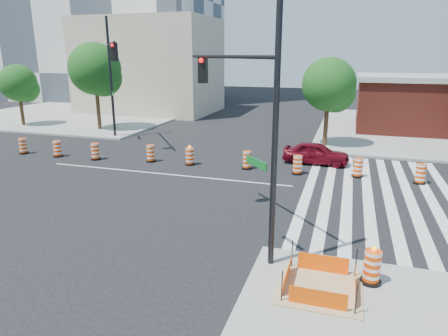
{
  "coord_description": "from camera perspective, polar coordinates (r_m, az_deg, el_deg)",
  "views": [
    {
      "loc": [
        9.36,
        -18.83,
        6.29
      ],
      "look_at": [
        4.25,
        -2.55,
        1.4
      ],
      "focal_mm": 32.0,
      "sensor_mm": 36.0,
      "label": 1
    }
  ],
  "objects": [
    {
      "name": "signal_pole_se",
      "position": [
        12.49,
        3.23,
        9.07
      ],
      "size": [
        4.19,
        4.35,
        7.81
      ],
      "rotation": [
        0.0,
        0.0,
        2.34
      ],
      "color": "black",
      "rests_on": "ground"
    },
    {
      "name": "tree_north_b",
      "position": [
        35.27,
        -17.85,
        12.93
      ],
      "size": [
        4.26,
        4.26,
        7.24
      ],
      "color": "#382314",
      "rests_on": "ground"
    },
    {
      "name": "tree_north_a",
      "position": [
        39.94,
        -27.24,
        10.48
      ],
      "size": [
        3.25,
        3.21,
        5.45
      ],
      "color": "#382314",
      "rests_on": "ground"
    },
    {
      "name": "excavation_pit",
      "position": [
        11.56,
        13.55,
        -16.18
      ],
      "size": [
        2.2,
        2.2,
        0.9
      ],
      "color": "tan",
      "rests_on": "ground"
    },
    {
      "name": "median_drum_7",
      "position": [
        22.2,
        18.57,
        -0.04
      ],
      "size": [
        0.6,
        0.6,
        1.02
      ],
      "color": "black",
      "rests_on": "ground"
    },
    {
      "name": "median_drum_3",
      "position": [
        24.49,
        -10.43,
        2.0
      ],
      "size": [
        0.6,
        0.6,
        1.02
      ],
      "color": "black",
      "rests_on": "ground"
    },
    {
      "name": "tree_north_c",
      "position": [
        28.36,
        14.8,
        11.05
      ],
      "size": [
        3.59,
        3.59,
        6.11
      ],
      "color": "#382314",
      "rests_on": "ground"
    },
    {
      "name": "crosswalk_east",
      "position": [
        19.92,
        21.11,
        -3.52
      ],
      "size": [
        6.75,
        13.5,
        0.01
      ],
      "color": "silver",
      "rests_on": "ground"
    },
    {
      "name": "ground",
      "position": [
        21.95,
        -8.61,
        -0.85
      ],
      "size": [
        120.0,
        120.0,
        0.0
      ],
      "primitive_type": "plane",
      "color": "black",
      "rests_on": "ground"
    },
    {
      "name": "sidewalk_nw",
      "position": [
        46.3,
        -19.15,
        7.4
      ],
      "size": [
        22.0,
        22.0,
        0.15
      ],
      "primitive_type": "cube",
      "color": "gray",
      "rests_on": "ground"
    },
    {
      "name": "median_drum_8",
      "position": [
        22.25,
        26.27,
        -0.84
      ],
      "size": [
        0.6,
        0.6,
        1.02
      ],
      "color": "black",
      "rests_on": "ground"
    },
    {
      "name": "red_coupe",
      "position": [
        24.22,
        12.99,
        2.11
      ],
      "size": [
        3.86,
        1.64,
        1.3
      ],
      "primitive_type": "imported",
      "rotation": [
        0.0,
        0.0,
        1.55
      ],
      "color": "#5E0814",
      "rests_on": "ground"
    },
    {
      "name": "beige_midrise",
      "position": [
        46.1,
        -10.49,
        14.13
      ],
      "size": [
        14.0,
        10.0,
        10.0
      ],
      "primitive_type": "cube",
      "color": "#B7A88C",
      "rests_on": "ground"
    },
    {
      "name": "median_drum_0",
      "position": [
        29.15,
        -26.76,
        2.76
      ],
      "size": [
        0.6,
        0.6,
        1.02
      ],
      "color": "black",
      "rests_on": "ground"
    },
    {
      "name": "median_drum_6",
      "position": [
        21.93,
        10.45,
        0.35
      ],
      "size": [
        0.6,
        0.6,
        1.02
      ],
      "color": "black",
      "rests_on": "ground"
    },
    {
      "name": "median_drum_2",
      "position": [
        25.78,
        -17.91,
        2.18
      ],
      "size": [
        0.6,
        0.6,
        1.02
      ],
      "color": "black",
      "rests_on": "ground"
    },
    {
      "name": "median_drum_1",
      "position": [
        27.37,
        -22.69,
        2.48
      ],
      "size": [
        0.6,
        0.6,
        1.02
      ],
      "color": "black",
      "rests_on": "ground"
    },
    {
      "name": "lane_centerline",
      "position": [
        21.95,
        -8.61,
        -0.84
      ],
      "size": [
        14.0,
        0.12,
        0.01
      ],
      "primitive_type": "cube",
      "color": "silver",
      "rests_on": "ground"
    },
    {
      "name": "median_drum_5",
      "position": [
        22.59,
        3.31,
        1.06
      ],
      "size": [
        0.6,
        0.6,
        1.02
      ],
      "color": "black",
      "rests_on": "ground"
    },
    {
      "name": "pit_drum",
      "position": [
        12.05,
        20.38,
        -13.22
      ],
      "size": [
        0.57,
        0.57,
        1.12
      ],
      "color": "black",
      "rests_on": "ground"
    },
    {
      "name": "median_drum_4",
      "position": [
        23.46,
        -4.89,
        1.61
      ],
      "size": [
        0.6,
        0.6,
        1.18
      ],
      "color": "black",
      "rests_on": "ground"
    },
    {
      "name": "signal_pole_nw",
      "position": [
        30.02,
        -15.78,
        13.66
      ],
      "size": [
        4.04,
        5.45,
        8.78
      ],
      "rotation": [
        0.0,
        0.0,
        -0.94
      ],
      "color": "black",
      "rests_on": "ground"
    }
  ]
}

